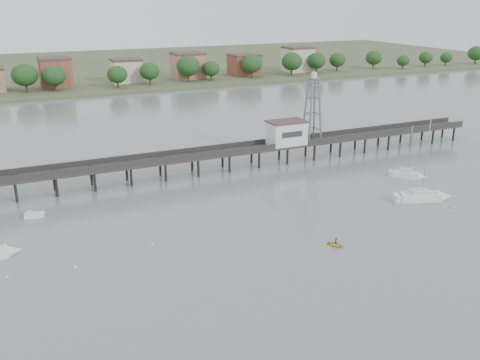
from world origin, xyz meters
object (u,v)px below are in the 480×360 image
(lattice_tower, at_px, (313,110))
(sailboat_e, at_px, (411,175))
(pier, at_px, (179,158))
(sailboat_d, at_px, (428,197))
(white_tender, at_px, (34,215))
(yellow_dinghy, at_px, (335,246))

(lattice_tower, bearing_deg, sailboat_e, -62.19)
(pier, bearing_deg, sailboat_d, -40.67)
(sailboat_d, relative_size, white_tender, 4.84)
(lattice_tower, relative_size, yellow_dinghy, 6.27)
(sailboat_d, height_order, white_tender, sailboat_d)
(lattice_tower, xyz_separation_m, white_tender, (-60.65, -10.50, -10.72))
(white_tender, bearing_deg, lattice_tower, 20.55)
(lattice_tower, xyz_separation_m, yellow_dinghy, (-20.74, -40.70, -11.10))
(sailboat_d, xyz_separation_m, yellow_dinghy, (-26.20, -8.94, -0.63))
(sailboat_d, distance_m, yellow_dinghy, 27.69)
(white_tender, bearing_deg, sailboat_e, 2.56)
(sailboat_e, distance_m, white_tender, 72.34)
(lattice_tower, bearing_deg, sailboat_d, -80.24)
(pier, distance_m, sailboat_d, 48.83)
(yellow_dinghy, bearing_deg, pier, 76.77)
(lattice_tower, height_order, sailboat_e, lattice_tower)
(pier, height_order, sailboat_d, sailboat_d)
(yellow_dinghy, bearing_deg, white_tender, 114.84)
(sailboat_e, relative_size, sailboat_d, 0.71)
(lattice_tower, bearing_deg, white_tender, -170.17)
(pier, height_order, sailboat_e, sailboat_e)
(yellow_dinghy, bearing_deg, lattice_tower, 34.95)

